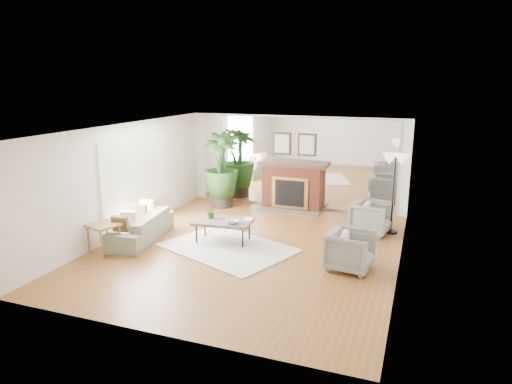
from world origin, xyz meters
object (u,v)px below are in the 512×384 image
at_px(sofa, 140,227).
at_px(floor_lamp, 395,166).
at_px(side_table, 104,229).
at_px(armchair_front, 350,251).
at_px(armchair_back, 371,218).
at_px(potted_ficus, 221,167).
at_px(fireplace, 292,185).
at_px(coffee_table, 223,222).

distance_m(sofa, floor_lamp, 5.81).
xyz_separation_m(sofa, side_table, (-0.22, -0.94, 0.23)).
height_order(armchair_front, floor_lamp, floor_lamp).
height_order(armchair_back, potted_ficus, potted_ficus).
bearing_deg(sofa, armchair_front, 80.80).
height_order(fireplace, side_table, fireplace).
bearing_deg(fireplace, potted_ficus, -166.84).
bearing_deg(fireplace, coffee_table, -102.11).
distance_m(coffee_table, floor_lamp, 4.03).
bearing_deg(potted_ficus, floor_lamp, -8.78).
bearing_deg(sofa, coffee_table, 96.37).
relative_size(sofa, side_table, 2.98).
bearing_deg(coffee_table, fireplace, 77.89).
xyz_separation_m(coffee_table, armchair_back, (2.93, 1.71, -0.08)).
xyz_separation_m(fireplace, potted_ficus, (-1.88, -0.44, 0.44)).
height_order(fireplace, sofa, fireplace).
relative_size(armchair_front, side_table, 1.20).
relative_size(fireplace, floor_lamp, 1.12).
bearing_deg(side_table, coffee_table, 35.43).
height_order(fireplace, potted_ficus, potted_ficus).
bearing_deg(potted_ficus, armchair_front, -38.02).
bearing_deg(armchair_back, potted_ficus, 87.85).
distance_m(armchair_back, potted_ficus, 4.32).
bearing_deg(sofa, armchair_back, 106.27).
distance_m(armchair_front, floor_lamp, 2.78).
relative_size(armchair_front, potted_ficus, 0.39).
bearing_deg(side_table, floor_lamp, 31.97).
bearing_deg(potted_ficus, coffee_table, -65.03).
distance_m(fireplace, side_table, 5.21).
distance_m(potted_ficus, floor_lamp, 4.66).
height_order(sofa, side_table, side_table).
height_order(sofa, floor_lamp, floor_lamp).
xyz_separation_m(side_table, floor_lamp, (5.35, 3.34, 1.05)).
bearing_deg(sofa, floor_lamp, 106.41).
bearing_deg(coffee_table, side_table, -144.57).
relative_size(coffee_table, armchair_front, 1.61).
relative_size(coffee_table, potted_ficus, 0.63).
bearing_deg(coffee_table, floor_lamp, 29.78).
relative_size(fireplace, side_table, 3.05).
xyz_separation_m(fireplace, armchair_back, (2.27, -1.36, -0.28)).
xyz_separation_m(armchair_back, potted_ficus, (-4.15, 0.92, 0.73)).
relative_size(sofa, floor_lamp, 1.09).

